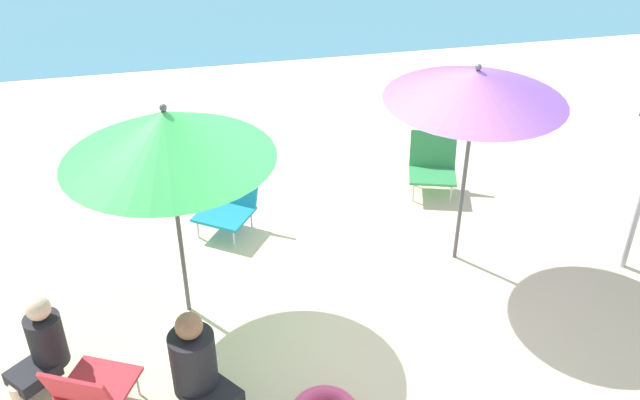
# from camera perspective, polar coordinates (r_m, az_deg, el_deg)

# --- Properties ---
(ground_plane) EXTENTS (40.00, 40.00, 0.00)m
(ground_plane) POSITION_cam_1_polar(r_m,az_deg,el_deg) (6.65, 3.27, -9.14)
(ground_plane) COLOR beige
(umbrella_green) EXTENTS (1.76, 1.76, 2.09)m
(umbrella_green) POSITION_cam_1_polar(r_m,az_deg,el_deg) (5.79, -12.27, 5.11)
(umbrella_green) COLOR #4C4C51
(umbrella_green) RESTS_ON ground_plane
(umbrella_purple) EXTENTS (1.66, 1.66, 2.10)m
(umbrella_purple) POSITION_cam_1_polar(r_m,az_deg,el_deg) (6.51, 12.48, 9.00)
(umbrella_purple) COLOR #4C4C51
(umbrella_purple) RESTS_ON ground_plane
(beach_chair_a) EXTENTS (0.78, 0.79, 0.60)m
(beach_chair_a) POSITION_cam_1_polar(r_m,az_deg,el_deg) (7.66, -7.38, -0.25)
(beach_chair_a) COLOR teal
(beach_chair_a) RESTS_ON ground_plane
(beach_chair_b) EXTENTS (0.68, 0.70, 0.67)m
(beach_chair_b) POSITION_cam_1_polar(r_m,az_deg,el_deg) (8.37, 9.08, 2.98)
(beach_chair_b) COLOR #33934C
(beach_chair_b) RESTS_ON ground_plane
(beach_chair_c) EXTENTS (0.72, 0.74, 0.63)m
(beach_chair_c) POSITION_cam_1_polar(r_m,az_deg,el_deg) (5.80, -18.03, -14.17)
(beach_chair_c) COLOR red
(beach_chair_c) RESTS_ON ground_plane
(person_a) EXTENTS (0.51, 0.49, 0.87)m
(person_a) POSITION_cam_1_polar(r_m,az_deg,el_deg) (6.14, -21.55, -10.88)
(person_a) COLOR black
(person_a) RESTS_ON ground_plane
(person_b) EXTENTS (0.54, 0.57, 0.95)m
(person_b) POSITION_cam_1_polar(r_m,az_deg,el_deg) (5.59, -9.87, -13.10)
(person_b) COLOR black
(person_b) RESTS_ON ground_plane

